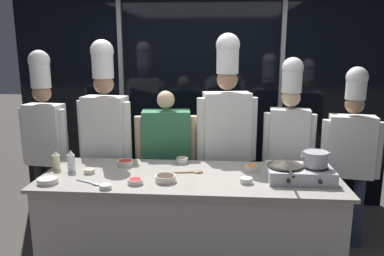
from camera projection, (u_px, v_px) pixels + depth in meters
The scene contains 24 objects.
window_wall_back at pixel (200, 97), 4.59m from camera, with size 4.54×0.09×2.70m.
demo_counter at pixel (190, 226), 3.21m from camera, with size 2.47×0.85×0.91m.
portable_stove at pixel (300, 173), 2.99m from camera, with size 0.51×0.36×0.12m.
frying_pan at pixel (285, 163), 2.98m from camera, with size 0.28×0.49×0.04m.
stock_pot at pixel (316, 159), 2.96m from camera, with size 0.22×0.19×0.12m.
squeeze_bottle_clear at pixel (71, 161), 3.20m from camera, with size 0.06×0.06×0.19m.
squeeze_bottle_oil at pixel (56, 161), 3.25m from camera, with size 0.06×0.06×0.17m.
prep_bowl_carrots at pixel (251, 167), 3.22m from camera, with size 0.11×0.11×0.05m.
prep_bowl_rice at pixel (246, 180), 2.93m from camera, with size 0.10×0.10×0.04m.
prep_bowl_mushrooms at pixel (182, 160), 3.43m from camera, with size 0.11×0.11×0.05m.
prep_bowl_soy_glaze at pixel (165, 178), 2.97m from camera, with size 0.17×0.17×0.05m.
prep_bowl_chili_flakes at pixel (125, 162), 3.37m from camera, with size 0.14×0.14×0.05m.
prep_bowl_bell_pepper at pixel (135, 181), 2.92m from camera, with size 0.12×0.12×0.04m.
prep_bowl_shrimp at pixel (89, 171), 3.16m from camera, with size 0.10×0.10×0.04m.
prep_bowl_onion at pixel (105, 186), 2.82m from camera, with size 0.09×0.09×0.03m.
prep_bowl_garlic at pixel (48, 180), 2.93m from camera, with size 0.16×0.16×0.04m.
serving_spoon_slotted at pixel (194, 172), 3.18m from camera, with size 0.27×0.07×0.02m.
serving_spoon_solid at pixel (93, 183), 2.92m from camera, with size 0.23×0.13×0.02m.
chef_head at pixel (45, 130), 3.81m from camera, with size 0.51×0.25×1.93m.
chef_sous at pixel (106, 126), 3.71m from camera, with size 0.55×0.27×2.03m.
person_guest at pixel (167, 151), 3.79m from camera, with size 0.62×0.30×1.54m.
chef_line at pixel (226, 125), 3.68m from camera, with size 0.59×0.31×2.09m.
chef_pastry at pixel (289, 136), 3.70m from camera, with size 0.50×0.25×1.86m.
chef_apprentice at pixel (351, 147), 3.58m from camera, with size 0.55×0.28×1.78m.
Camera 1 is at (0.24, -2.95, 1.96)m, focal length 35.00 mm.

